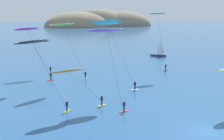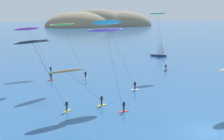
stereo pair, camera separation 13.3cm
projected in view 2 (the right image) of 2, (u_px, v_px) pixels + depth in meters
name	position (u px, v px, depth m)	size (l,w,h in m)	color
ground_plane	(206.00, 132.00, 34.66)	(600.00, 600.00, 0.00)	#285689
headland_island	(100.00, 26.00, 238.24)	(91.71, 44.47, 28.89)	#7A705B
sailboat_near	(158.00, 54.00, 88.85)	(5.74, 3.49, 5.70)	navy
kitesurfer_green	(158.00, 19.00, 64.81)	(5.92, 2.49, 14.03)	#2D2D33
kitesurfer_orange	(70.00, 74.00, 40.12)	(8.65, 4.45, 6.57)	yellow
kitesurfer_red	(38.00, 44.00, 63.10)	(6.68, 2.97, 7.88)	silver
kitesurfer_cyan	(110.00, 27.00, 47.52)	(9.01, 3.81, 13.10)	silver
kitesurfer_magenta	(29.00, 33.00, 54.20)	(7.16, 5.54, 11.42)	red
kitesurfer_lime	(64.00, 29.00, 54.40)	(7.83, 6.98, 12.14)	silver
kitesurfer_purple	(108.00, 38.00, 38.00)	(6.14, 2.58, 12.33)	red
kitesurfer_black	(35.00, 48.00, 35.77)	(6.86, 6.40, 11.14)	yellow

